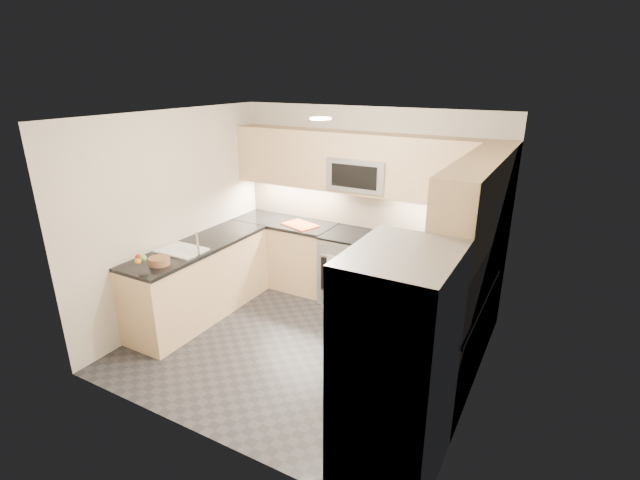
{
  "coord_description": "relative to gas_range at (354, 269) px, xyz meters",
  "views": [
    {
      "loc": [
        2.32,
        -3.85,
        2.89
      ],
      "look_at": [
        0.0,
        0.35,
        1.15
      ],
      "focal_mm": 26.0,
      "sensor_mm": 36.0,
      "label": 1
    }
  ],
  "objects": [
    {
      "name": "oven_door_glass",
      "position": [
        0.0,
        -0.33,
        -0.01
      ],
      "size": [
        0.62,
        0.02,
        0.45
      ],
      "primitive_type": "cube",
      "color": "black",
      "rests_on": "gas_range"
    },
    {
      "name": "wall_back",
      "position": [
        0.0,
        0.32,
        0.79
      ],
      "size": [
        3.6,
        0.02,
        2.5
      ],
      "primitive_type": "cube",
      "color": "beige",
      "rests_on": "floor"
    },
    {
      "name": "countertop_back_right",
      "position": [
        1.09,
        0.02,
        0.47
      ],
      "size": [
        1.42,
        0.63,
        0.04
      ],
      "primitive_type": "cube",
      "color": "black",
      "rests_on": "base_cab_back_right"
    },
    {
      "name": "countertop_right",
      "position": [
        1.5,
        -1.12,
        0.47
      ],
      "size": [
        0.63,
        1.7,
        0.04
      ],
      "primitive_type": "cube",
      "color": "black",
      "rests_on": "base_cab_right"
    },
    {
      "name": "fruit_apple",
      "position": [
        -1.55,
        -2.09,
        0.6
      ],
      "size": [
        0.06,
        0.06,
        0.06
      ],
      "primitive_type": "sphere",
      "color": "#A01212",
      "rests_on": "fruit_basket"
    },
    {
      "name": "ceiling",
      "position": [
        0.0,
        -1.28,
        2.04
      ],
      "size": [
        3.6,
        3.2,
        0.02
      ],
      "primitive_type": "cube",
      "color": "beige",
      "rests_on": "wall_back"
    },
    {
      "name": "sink_basin",
      "position": [
        -1.5,
        -1.53,
        0.42
      ],
      "size": [
        0.52,
        0.38,
        0.16
      ],
      "primitive_type": "cube",
      "color": "white",
      "rests_on": "base_cab_peninsula"
    },
    {
      "name": "wall_left",
      "position": [
        -1.8,
        -1.28,
        0.79
      ],
      "size": [
        0.02,
        3.2,
        2.5
      ],
      "primitive_type": "cube",
      "color": "beige",
      "rests_on": "floor"
    },
    {
      "name": "base_cab_peninsula",
      "position": [
        -1.5,
        -1.28,
        -0.01
      ],
      "size": [
        0.6,
        2.0,
        0.9
      ],
      "primitive_type": "cube",
      "color": "#DCB685",
      "rests_on": "floor"
    },
    {
      "name": "refrigerator",
      "position": [
        1.45,
        -2.43,
        0.45
      ],
      "size": [
        0.7,
        0.9,
        1.8
      ],
      "primitive_type": "cube",
      "color": "#A7A8AF",
      "rests_on": "floor"
    },
    {
      "name": "range_cooktop",
      "position": [
        0.0,
        0.0,
        0.46
      ],
      "size": [
        0.76,
        0.65,
        0.03
      ],
      "primitive_type": "cube",
      "color": "black",
      "rests_on": "gas_range"
    },
    {
      "name": "gas_range",
      "position": [
        0.0,
        0.0,
        0.0
      ],
      "size": [
        0.76,
        0.65,
        0.91
      ],
      "primitive_type": "cube",
      "color": "#93969A",
      "rests_on": "floor"
    },
    {
      "name": "utensil_bowl",
      "position": [
        1.6,
        0.0,
        0.57
      ],
      "size": [
        0.32,
        0.32,
        0.17
      ],
      "primitive_type": "cylinder",
      "rotation": [
        0.0,
        0.0,
        0.09
      ],
      "color": "green",
      "rests_on": "countertop_back_right"
    },
    {
      "name": "countertop_back_left",
      "position": [
        -1.09,
        0.02,
        0.47
      ],
      "size": [
        1.42,
        0.63,
        0.04
      ],
      "primitive_type": "cube",
      "color": "black",
      "rests_on": "base_cab_back_left"
    },
    {
      "name": "microwave_door",
      "position": [
        0.0,
        -0.08,
        1.24
      ],
      "size": [
        0.6,
        0.01,
        0.28
      ],
      "primitive_type": "cube",
      "color": "black",
      "rests_on": "microwave"
    },
    {
      "name": "wall_right",
      "position": [
        1.8,
        -1.28,
        0.79
      ],
      "size": [
        0.02,
        3.2,
        2.5
      ],
      "primitive_type": "cube",
      "color": "beige",
      "rests_on": "floor"
    },
    {
      "name": "dish_towel_blue",
      "position": [
        0.14,
        -0.37,
        0.1
      ],
      "size": [
        0.2,
        0.03,
        0.38
      ],
      "primitive_type": "cube",
      "rotation": [
        0.0,
        0.0,
        -0.09
      ],
      "color": "#305585",
      "rests_on": "oven_handle"
    },
    {
      "name": "backsplash_right",
      "position": [
        1.8,
        -0.82,
        0.74
      ],
      "size": [
        0.01,
        2.3,
        0.51
      ],
      "primitive_type": "cube",
      "color": "#C6AE8F",
      "rests_on": "wall_right"
    },
    {
      "name": "wall_front",
      "position": [
        0.0,
        -2.88,
        0.79
      ],
      "size": [
        3.6,
        0.02,
        2.5
      ],
      "primitive_type": "cube",
      "color": "beige",
      "rests_on": "floor"
    },
    {
      "name": "cutting_board",
      "position": [
        -0.8,
        -0.04,
        0.49
      ],
      "size": [
        0.53,
        0.44,
        0.01
      ],
      "primitive_type": "cube",
      "rotation": [
        0.0,
        0.0,
        -0.33
      ],
      "color": "red",
      "rests_on": "countertop_back_left"
    },
    {
      "name": "microwave",
      "position": [
        0.0,
        0.12,
        1.24
      ],
      "size": [
        0.76,
        0.4,
        0.4
      ],
      "primitive_type": "cube",
      "color": "#94969B",
      "rests_on": "upper_cab_back"
    },
    {
      "name": "backsplash_back",
      "position": [
        0.0,
        0.32,
        0.74
      ],
      "size": [
        3.6,
        0.01,
        0.51
      ],
      "primitive_type": "cube",
      "color": "#C6AE8F",
      "rests_on": "wall_back"
    },
    {
      "name": "fruit_orange",
      "position": [
        -1.47,
        -2.17,
        0.6
      ],
      "size": [
        0.07,
        0.07,
        0.07
      ],
      "primitive_type": "sphere",
      "color": "orange",
      "rests_on": "fruit_basket"
    },
    {
      "name": "base_cab_right",
      "position": [
        1.5,
        -1.12,
        -0.01
      ],
      "size": [
        0.6,
        1.7,
        0.9
      ],
      "primitive_type": "cube",
      "color": "#DCB685",
      "rests_on": "floor"
    },
    {
      "name": "fruit_pear",
      "position": [
        -1.49,
        -2.08,
        0.6
      ],
      "size": [
        0.07,
        0.07,
        0.07
      ],
      "primitive_type": "sphere",
      "color": "#66AB49",
      "rests_on": "fruit_basket"
    },
    {
      "name": "fridge_handle_right",
      "position": [
        1.08,
        -2.25,
        0.49
      ],
      "size": [
        0.02,
        0.02,
        1.2
      ],
      "primitive_type": "cylinder",
      "color": "#B2B5BA",
      "rests_on": "refrigerator"
    },
    {
      "name": "base_cab_back_right",
      "position": [
        1.09,
        0.02,
        -0.01
      ],
      "size": [
        1.42,
        0.6,
        0.9
      ],
      "primitive_type": "cube",
      "color": "#DCB685",
      "rests_on": "floor"
    },
    {
      "name": "fruit_basket",
      "position": [
        -1.42,
        -1.93,
        0.53
      ],
      "size": [
        0.25,
        0.25,
        0.08
      ],
      "primitive_type": "cylinder",
      "rotation": [
        0.0,
        0.0,
        -0.13
      ],
      "color": "#8A5F40",
      "rests_on": "countertop_peninsula"
    },
    {
      "name": "oven_handle",
      "position": [
        0.0,
        -0.35,
        0.26
      ],
      "size": [
        0.6,
        0.02,
        0.02
      ],
      "primitive_type": "cylinder",
      "rotation": [
        0.0,
        1.57,
        0.0
      ],
      "color": "#B2B5BA",
      "rests_on": "gas_range"
    },
    {
      "name": "fridge_handle_left",
      "position": [
        1.08,
        -2.61,
        0.49
      ],
      "size": [
        0.02,
        0.02,
        1.2
      ],
      "primitive_type": "cylinder",
      "color": "#B2B5BA",
      "rests_on": "refrigerator"
    },
    {
      "name": "countertop_peninsula",
      "position": [
        -1.5,
        -1.28,
        0.47
      ],
      "size": [
        0.63,
        2.0,
        0.04
      ],
      "primitive_type": "cube",
      "color": "black",
      "rests_on": "base_cab_peninsula"
    },
    {
      "name": "upper_cab_right",
      "position": [
        1.62,
        -1.0,
        1.37
      ],
      "size": [
        0.35,
        1.95,
        0.75
      ],
      "primitive_type": "cube",
      "color": "#DCB685",
      "rests_on": "wall_right"
    },
    {
      "name": "floor",
      "position": [
        0.0,
        -1.28,
        -0.46
      ],
      "size": [
        3.6,
        3.2,
        0.0
      ],
      "primitive_type": "cube",
      "color": "#242429",
      "rests_on": "ground"
    },
    {
      "name": "base_cab_back_left",
      "position": [
        -1.09,
        0.02,
        -0.01
      ],
      "size": [
        1.42,
        0.6,
        0.9
      ],
      "primitive_type": "cube",
      "color": "#DCB685",
      "rests_on": "floor"
    },
    {
      "name": "upper_cab_back",
      "position": [
        0.0,
        0.15,
        1.37
      ],
      "size": [
        3.6,
        0.35,
        0.75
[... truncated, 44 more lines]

